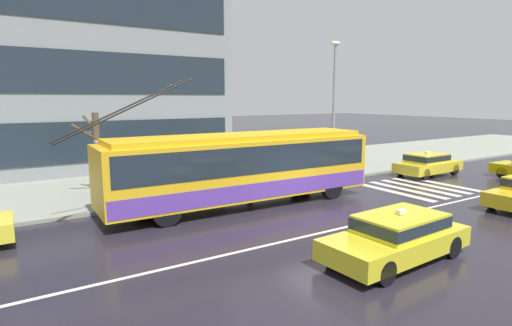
# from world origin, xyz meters

# --- Properties ---
(ground_plane) EXTENTS (160.00, 160.00, 0.00)m
(ground_plane) POSITION_xyz_m (0.00, 0.00, 0.00)
(ground_plane) COLOR #24202B
(sidewalk_slab) EXTENTS (80.00, 10.00, 0.14)m
(sidewalk_slab) POSITION_xyz_m (0.00, 9.85, 0.07)
(sidewalk_slab) COLOR gray
(sidewalk_slab) RESTS_ON ground_plane
(crosswalk_stripe_edge_near) EXTENTS (0.44, 4.40, 0.01)m
(crosswalk_stripe_edge_near) POSITION_xyz_m (5.68, 1.42, 0.00)
(crosswalk_stripe_edge_near) COLOR beige
(crosswalk_stripe_edge_near) RESTS_ON ground_plane
(crosswalk_stripe_inner_a) EXTENTS (0.44, 4.40, 0.01)m
(crosswalk_stripe_inner_a) POSITION_xyz_m (6.58, 1.42, 0.00)
(crosswalk_stripe_inner_a) COLOR beige
(crosswalk_stripe_inner_a) RESTS_ON ground_plane
(crosswalk_stripe_center) EXTENTS (0.44, 4.40, 0.01)m
(crosswalk_stripe_center) POSITION_xyz_m (7.48, 1.42, 0.00)
(crosswalk_stripe_center) COLOR beige
(crosswalk_stripe_center) RESTS_ON ground_plane
(crosswalk_stripe_inner_b) EXTENTS (0.44, 4.40, 0.01)m
(crosswalk_stripe_inner_b) POSITION_xyz_m (8.38, 1.42, 0.00)
(crosswalk_stripe_inner_b) COLOR beige
(crosswalk_stripe_inner_b) RESTS_ON ground_plane
(crosswalk_stripe_edge_far) EXTENTS (0.44, 4.40, 0.01)m
(crosswalk_stripe_edge_far) POSITION_xyz_m (9.28, 1.42, 0.00)
(crosswalk_stripe_edge_far) COLOR beige
(crosswalk_stripe_edge_far) RESTS_ON ground_plane
(lane_centre_line) EXTENTS (72.00, 0.14, 0.01)m
(lane_centre_line) POSITION_xyz_m (0.00, -1.20, 0.00)
(lane_centre_line) COLOR silver
(lane_centre_line) RESTS_ON ground_plane
(trolleybus) EXTENTS (12.71, 2.72, 5.08)m
(trolleybus) POSITION_xyz_m (-1.50, 3.25, 1.62)
(trolleybus) COLOR gold
(trolleybus) RESTS_ON ground_plane
(taxi_ahead_of_bus) EXTENTS (4.25, 1.84, 1.39)m
(taxi_ahead_of_bus) POSITION_xyz_m (10.74, 3.22, 0.70)
(taxi_ahead_of_bus) COLOR yellow
(taxi_ahead_of_bus) RESTS_ON ground_plane
(taxi_oncoming_near) EXTENTS (4.50, 2.01, 1.39)m
(taxi_oncoming_near) POSITION_xyz_m (-0.90, -3.99, 0.70)
(taxi_oncoming_near) COLOR gold
(taxi_oncoming_near) RESTS_ON ground_plane
(bus_shelter) EXTENTS (4.05, 1.80, 2.43)m
(bus_shelter) POSITION_xyz_m (-4.41, 6.87, 1.99)
(bus_shelter) COLOR gray
(bus_shelter) RESTS_ON sidewalk_slab
(pedestrian_at_shelter) EXTENTS (1.05, 1.05, 2.05)m
(pedestrian_at_shelter) POSITION_xyz_m (-3.92, 6.89, 1.76)
(pedestrian_at_shelter) COLOR #1D2549
(pedestrian_at_shelter) RESTS_ON sidewalk_slab
(pedestrian_approaching_curb) EXTENTS (1.20, 1.20, 2.07)m
(pedestrian_approaching_curb) POSITION_xyz_m (0.28, 5.52, 1.84)
(pedestrian_approaching_curb) COLOR #223245
(pedestrian_approaching_curb) RESTS_ON sidewalk_slab
(street_lamp) EXTENTS (0.60, 0.32, 7.22)m
(street_lamp) POSITION_xyz_m (5.56, 5.54, 4.37)
(street_lamp) COLOR gray
(street_lamp) RESTS_ON sidewalk_slab
(street_tree_bare) EXTENTS (1.16, 0.97, 3.62)m
(street_tree_bare) POSITION_xyz_m (-6.30, 7.85, 2.10)
(street_tree_bare) COLOR #4E3F2C
(street_tree_bare) RESTS_ON sidewalk_slab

